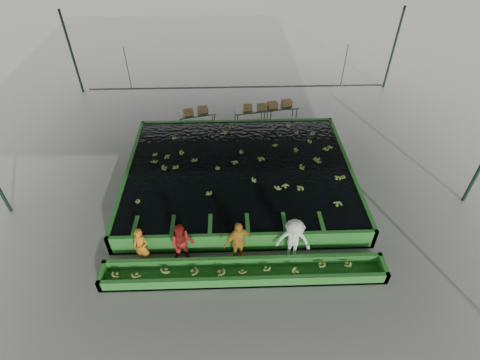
{
  "coord_description": "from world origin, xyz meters",
  "views": [
    {
      "loc": [
        -0.4,
        -11.47,
        11.24
      ],
      "look_at": [
        0.0,
        0.5,
        1.0
      ],
      "focal_mm": 28.0,
      "sensor_mm": 36.0,
      "label": 1
    }
  ],
  "objects_px": {
    "packing_table_right": "(279,113)",
    "flotation_tank": "(239,175)",
    "box_stack_left": "(196,113)",
    "sorting_trough": "(244,272)",
    "worker_d": "(293,240)",
    "worker_c": "(238,242)",
    "box_stack_mid": "(255,109)",
    "packing_table_left": "(197,120)",
    "worker_b": "(182,244)",
    "packing_table_mid": "(253,116)",
    "worker_a": "(141,247)",
    "box_stack_right": "(279,106)"
  },
  "relations": [
    {
      "from": "packing_table_mid",
      "to": "worker_b",
      "type": "bearing_deg",
      "value": -108.2
    },
    {
      "from": "sorting_trough",
      "to": "packing_table_right",
      "type": "relative_size",
      "value": 4.95
    },
    {
      "from": "packing_table_right",
      "to": "flotation_tank",
      "type": "bearing_deg",
      "value": -114.22
    },
    {
      "from": "worker_b",
      "to": "box_stack_left",
      "type": "relative_size",
      "value": 1.35
    },
    {
      "from": "worker_a",
      "to": "worker_b",
      "type": "height_order",
      "value": "worker_b"
    },
    {
      "from": "sorting_trough",
      "to": "packing_table_mid",
      "type": "relative_size",
      "value": 4.83
    },
    {
      "from": "worker_c",
      "to": "packing_table_right",
      "type": "relative_size",
      "value": 0.92
    },
    {
      "from": "worker_b",
      "to": "packing_table_left",
      "type": "xyz_separation_m",
      "value": [
        0.02,
        9.1,
        -0.45
      ]
    },
    {
      "from": "packing_table_left",
      "to": "box_stack_mid",
      "type": "height_order",
      "value": "box_stack_mid"
    },
    {
      "from": "flotation_tank",
      "to": "box_stack_left",
      "type": "height_order",
      "value": "box_stack_left"
    },
    {
      "from": "box_stack_mid",
      "to": "box_stack_right",
      "type": "bearing_deg",
      "value": 13.38
    },
    {
      "from": "packing_table_mid",
      "to": "worker_c",
      "type": "bearing_deg",
      "value": -96.67
    },
    {
      "from": "worker_a",
      "to": "packing_table_mid",
      "type": "relative_size",
      "value": 0.78
    },
    {
      "from": "flotation_tank",
      "to": "packing_table_left",
      "type": "bearing_deg",
      "value": 114.03
    },
    {
      "from": "sorting_trough",
      "to": "packing_table_right",
      "type": "distance_m",
      "value": 10.7
    },
    {
      "from": "sorting_trough",
      "to": "worker_c",
      "type": "xyz_separation_m",
      "value": [
        -0.18,
        0.8,
        0.68
      ]
    },
    {
      "from": "worker_c",
      "to": "packing_table_left",
      "type": "xyz_separation_m",
      "value": [
        -1.96,
        9.1,
        -0.48
      ]
    },
    {
      "from": "worker_a",
      "to": "box_stack_right",
      "type": "height_order",
      "value": "worker_a"
    },
    {
      "from": "packing_table_right",
      "to": "box_stack_right",
      "type": "xyz_separation_m",
      "value": [
        -0.01,
        -0.04,
        0.46
      ]
    },
    {
      "from": "packing_table_mid",
      "to": "box_stack_mid",
      "type": "relative_size",
      "value": 1.66
    },
    {
      "from": "worker_d",
      "to": "box_stack_right",
      "type": "xyz_separation_m",
      "value": [
        0.59,
        9.59,
        -0.02
      ]
    },
    {
      "from": "box_stack_left",
      "to": "box_stack_mid",
      "type": "distance_m",
      "value": 3.21
    },
    {
      "from": "packing_table_right",
      "to": "box_stack_mid",
      "type": "distance_m",
      "value": 1.52
    },
    {
      "from": "packing_table_left",
      "to": "sorting_trough",
      "type": "bearing_deg",
      "value": -77.8
    },
    {
      "from": "sorting_trough",
      "to": "worker_c",
      "type": "bearing_deg",
      "value": 102.88
    },
    {
      "from": "worker_a",
      "to": "box_stack_left",
      "type": "height_order",
      "value": "worker_a"
    },
    {
      "from": "flotation_tank",
      "to": "box_stack_left",
      "type": "xyz_separation_m",
      "value": [
        -2.2,
        4.73,
        0.44
      ]
    },
    {
      "from": "packing_table_right",
      "to": "box_stack_right",
      "type": "distance_m",
      "value": 0.46
    },
    {
      "from": "packing_table_left",
      "to": "worker_b",
      "type": "bearing_deg",
      "value": -90.11
    },
    {
      "from": "sorting_trough",
      "to": "worker_d",
      "type": "height_order",
      "value": "worker_d"
    },
    {
      "from": "worker_d",
      "to": "worker_c",
      "type": "bearing_deg",
      "value": -169.56
    },
    {
      "from": "worker_a",
      "to": "box_stack_left",
      "type": "distance_m",
      "value": 9.15
    },
    {
      "from": "box_stack_left",
      "to": "worker_d",
      "type": "bearing_deg",
      "value": -66.13
    },
    {
      "from": "packing_table_left",
      "to": "packing_table_right",
      "type": "xyz_separation_m",
      "value": [
        4.54,
        0.53,
        0.01
      ]
    },
    {
      "from": "packing_table_mid",
      "to": "box_stack_left",
      "type": "height_order",
      "value": "box_stack_left"
    },
    {
      "from": "worker_c",
      "to": "packing_table_right",
      "type": "height_order",
      "value": "worker_c"
    },
    {
      "from": "worker_c",
      "to": "flotation_tank",
      "type": "bearing_deg",
      "value": 62.93
    },
    {
      "from": "worker_d",
      "to": "packing_table_left",
      "type": "bearing_deg",
      "value": 123.84
    },
    {
      "from": "box_stack_left",
      "to": "box_stack_mid",
      "type": "height_order",
      "value": "box_stack_mid"
    },
    {
      "from": "worker_a",
      "to": "worker_b",
      "type": "distance_m",
      "value": 1.47
    },
    {
      "from": "worker_a",
      "to": "packing_table_mid",
      "type": "height_order",
      "value": "worker_a"
    },
    {
      "from": "sorting_trough",
      "to": "box_stack_left",
      "type": "height_order",
      "value": "box_stack_left"
    },
    {
      "from": "worker_c",
      "to": "worker_b",
      "type": "bearing_deg",
      "value": 155.37
    },
    {
      "from": "box_stack_left",
      "to": "box_stack_mid",
      "type": "xyz_separation_m",
      "value": [
        3.2,
        0.22,
        0.05
      ]
    },
    {
      "from": "worker_b",
      "to": "packing_table_mid",
      "type": "height_order",
      "value": "worker_b"
    },
    {
      "from": "packing_table_right",
      "to": "box_stack_left",
      "type": "bearing_deg",
      "value": -172.65
    },
    {
      "from": "packing_table_mid",
      "to": "box_stack_left",
      "type": "distance_m",
      "value": 3.15
    },
    {
      "from": "packing_table_right",
      "to": "box_stack_right",
      "type": "bearing_deg",
      "value": -98.79
    },
    {
      "from": "flotation_tank",
      "to": "sorting_trough",
      "type": "xyz_separation_m",
      "value": [
        0.0,
        -5.1,
        -0.2
      ]
    },
    {
      "from": "worker_a",
      "to": "packing_table_left",
      "type": "height_order",
      "value": "worker_a"
    }
  ]
}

